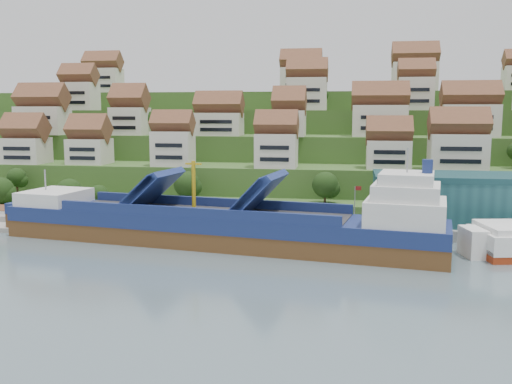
# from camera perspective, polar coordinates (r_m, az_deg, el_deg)

# --- Properties ---
(ground) EXTENTS (300.00, 300.00, 0.00)m
(ground) POSITION_cam_1_polar(r_m,az_deg,el_deg) (106.93, 0.06, -5.33)
(ground) COLOR slate
(ground) RESTS_ON ground
(quay) EXTENTS (180.00, 14.00, 2.20)m
(quay) POSITION_cam_1_polar(r_m,az_deg,el_deg) (120.05, 10.72, -3.44)
(quay) COLOR gray
(quay) RESTS_ON ground
(pebble_beach) EXTENTS (45.00, 20.00, 1.00)m
(pebble_beach) POSITION_cam_1_polar(r_m,az_deg,el_deg) (139.02, -23.41, -2.65)
(pebble_beach) COLOR gray
(pebble_beach) RESTS_ON ground
(hillside) EXTENTS (260.00, 128.00, 31.00)m
(hillside) POSITION_cam_1_polar(r_m,az_deg,el_deg) (207.35, 4.70, 4.18)
(hillside) COLOR #2D4C1E
(hillside) RESTS_ON ground
(hillside_village) EXTENTS (155.80, 64.11, 29.08)m
(hillside_village) POSITION_cam_1_polar(r_m,az_deg,el_deg) (162.27, 5.46, 7.75)
(hillside_village) COLOR beige
(hillside_village) RESTS_ON ground
(hillside_trees) EXTENTS (139.14, 63.00, 30.77)m
(hillside_trees) POSITION_cam_1_polar(r_m,az_deg,el_deg) (149.01, -3.89, 4.52)
(hillside_trees) COLOR #1E3913
(hillside_trees) RESTS_ON ground
(flagpole) EXTENTS (1.28, 0.16, 8.00)m
(flagpole) POSITION_cam_1_polar(r_m,az_deg,el_deg) (114.07, 9.90, -1.07)
(flagpole) COLOR gray
(flagpole) RESTS_ON quay
(cargo_ship) EXTENTS (84.90, 25.55, 18.68)m
(cargo_ship) POSITION_cam_1_polar(r_m,az_deg,el_deg) (106.32, -2.91, -3.49)
(cargo_ship) COLOR brown
(cargo_ship) RESTS_ON ground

